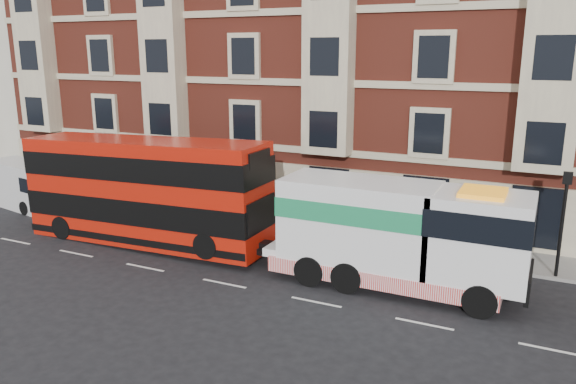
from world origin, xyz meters
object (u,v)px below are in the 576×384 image
(double_decker_bus, at_px, (145,189))
(pedestrian, at_px, (109,190))
(tow_truck, at_px, (393,233))
(box_van, at_px, (24,185))

(double_decker_bus, height_order, pedestrian, double_decker_bus)
(double_decker_bus, xyz_separation_m, tow_truck, (12.07, -0.00, -0.47))
(double_decker_bus, bearing_deg, box_van, 168.87)
(double_decker_bus, relative_size, box_van, 2.28)
(double_decker_bus, xyz_separation_m, box_van, (-10.90, 2.14, -1.36))
(box_van, bearing_deg, pedestrian, 35.46)
(tow_truck, height_order, box_van, tow_truck)
(tow_truck, xyz_separation_m, pedestrian, (-18.35, 4.25, -1.18))
(tow_truck, relative_size, pedestrian, 5.64)
(box_van, height_order, pedestrian, box_van)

